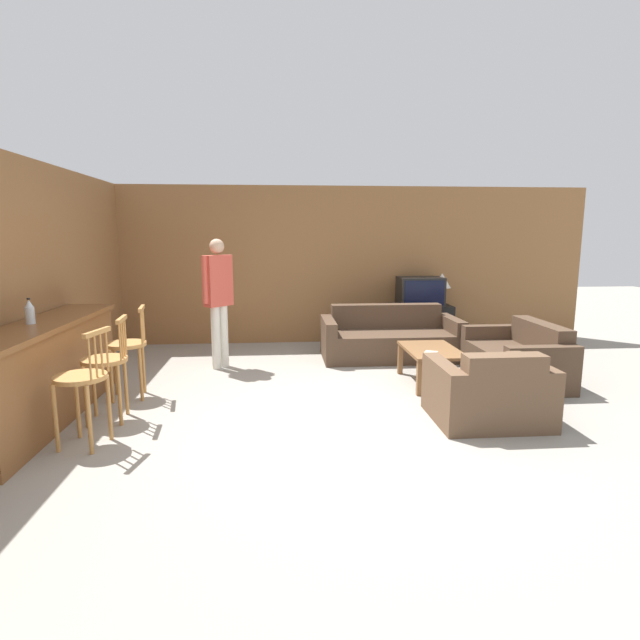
% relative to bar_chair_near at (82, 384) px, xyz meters
% --- Properties ---
extents(ground_plane, '(24.00, 24.00, 0.00)m').
position_rel_bar_chair_near_xyz_m(ground_plane, '(2.22, 0.43, -0.56)').
color(ground_plane, gray).
extents(wall_back, '(9.40, 0.08, 2.60)m').
position_rel_bar_chair_near_xyz_m(wall_back, '(2.22, 4.13, 0.74)').
color(wall_back, olive).
rests_on(wall_back, ground_plane).
extents(wall_left, '(0.08, 8.70, 2.60)m').
position_rel_bar_chair_near_xyz_m(wall_left, '(-0.93, 1.78, 0.74)').
color(wall_left, olive).
rests_on(wall_left, ground_plane).
extents(bar_counter, '(0.55, 2.64, 0.98)m').
position_rel_bar_chair_near_xyz_m(bar_counter, '(-0.59, 0.62, -0.06)').
color(bar_counter, brown).
rests_on(bar_counter, ground_plane).
extents(bar_chair_near, '(0.51, 0.51, 1.03)m').
position_rel_bar_chair_near_xyz_m(bar_chair_near, '(0.00, 0.00, 0.00)').
color(bar_chair_near, '#B77F42').
rests_on(bar_chair_near, ground_plane).
extents(bar_chair_mid, '(0.47, 0.47, 1.03)m').
position_rel_bar_chair_near_xyz_m(bar_chair_mid, '(0.00, 0.60, 0.00)').
color(bar_chair_mid, '#B77F42').
rests_on(bar_chair_mid, ground_plane).
extents(bar_chair_far, '(0.50, 0.50, 1.03)m').
position_rel_bar_chair_near_xyz_m(bar_chair_far, '(0.00, 1.30, 0.00)').
color(bar_chair_far, '#B77F42').
rests_on(bar_chair_far, ground_plane).
extents(couch_far, '(2.00, 0.93, 0.76)m').
position_rel_bar_chair_near_xyz_m(couch_far, '(3.31, 2.91, -0.28)').
color(couch_far, '#4C3828').
rests_on(couch_far, ground_plane).
extents(armchair_near, '(1.06, 0.88, 0.74)m').
position_rel_bar_chair_near_xyz_m(armchair_near, '(3.70, 0.27, -0.28)').
color(armchair_near, brown).
rests_on(armchair_near, ground_plane).
extents(loveseat_right, '(0.86, 1.47, 0.73)m').
position_rel_bar_chair_near_xyz_m(loveseat_right, '(4.66, 1.62, -0.28)').
color(loveseat_right, '#4C3828').
rests_on(loveseat_right, ground_plane).
extents(coffee_table, '(0.62, 0.99, 0.44)m').
position_rel_bar_chair_near_xyz_m(coffee_table, '(3.53, 1.56, -0.18)').
color(coffee_table, brown).
rests_on(coffee_table, ground_plane).
extents(tv_unit, '(1.05, 0.46, 0.66)m').
position_rel_bar_chair_near_xyz_m(tv_unit, '(3.99, 3.74, -0.23)').
color(tv_unit, black).
rests_on(tv_unit, ground_plane).
extents(tv, '(0.72, 0.49, 0.47)m').
position_rel_bar_chair_near_xyz_m(tv, '(3.99, 3.74, 0.34)').
color(tv, black).
rests_on(tv, tv_unit).
extents(bottle, '(0.08, 0.08, 0.25)m').
position_rel_bar_chair_near_xyz_m(bottle, '(-0.65, 0.58, 0.54)').
color(bottle, silver).
rests_on(bottle, bar_counter).
extents(book_on_table, '(0.19, 0.18, 0.02)m').
position_rel_bar_chair_near_xyz_m(book_on_table, '(3.44, 1.32, -0.11)').
color(book_on_table, '#B7AD99').
rests_on(book_on_table, coffee_table).
extents(table_lamp, '(0.29, 0.29, 0.53)m').
position_rel_bar_chair_near_xyz_m(table_lamp, '(4.35, 3.74, 0.50)').
color(table_lamp, brown).
rests_on(table_lamp, tv_unit).
extents(person_by_window, '(0.38, 0.40, 1.76)m').
position_rel_bar_chair_near_xyz_m(person_by_window, '(0.86, 2.53, 0.45)').
color(person_by_window, silver).
rests_on(person_by_window, ground_plane).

